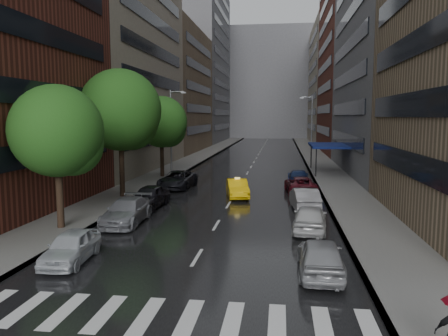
# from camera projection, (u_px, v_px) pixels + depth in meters

# --- Properties ---
(ground) EXTENTS (220.00, 220.00, 0.00)m
(ground) POSITION_uv_depth(u_px,v_px,m) (176.00, 292.00, 16.00)
(ground) COLOR gray
(ground) RESTS_ON ground
(road) EXTENTS (14.00, 140.00, 0.01)m
(road) POSITION_uv_depth(u_px,v_px,m) (256.00, 159.00, 65.23)
(road) COLOR black
(road) RESTS_ON ground
(sidewalk_left) EXTENTS (4.00, 140.00, 0.15)m
(sidewalk_left) POSITION_uv_depth(u_px,v_px,m) (197.00, 158.00, 66.38)
(sidewalk_left) COLOR gray
(sidewalk_left) RESTS_ON ground
(sidewalk_right) EXTENTS (4.00, 140.00, 0.15)m
(sidewalk_right) POSITION_uv_depth(u_px,v_px,m) (317.00, 160.00, 64.06)
(sidewalk_right) COLOR gray
(sidewalk_right) RESTS_ON ground
(crosswalk) EXTENTS (13.15, 2.80, 0.01)m
(crosswalk) POSITION_uv_depth(u_px,v_px,m) (167.00, 317.00, 14.01)
(crosswalk) COLOR silver
(crosswalk) RESTS_ON ground
(buildings_left) EXTENTS (8.00, 108.00, 38.00)m
(buildings_left) POSITION_uv_depth(u_px,v_px,m) (171.00, 59.00, 73.93)
(buildings_left) COLOR maroon
(buildings_left) RESTS_ON ground
(buildings_right) EXTENTS (8.05, 109.10, 36.00)m
(buildings_right) POSITION_uv_depth(u_px,v_px,m) (355.00, 61.00, 68.12)
(buildings_right) COLOR #937A5B
(buildings_right) RESTS_ON ground
(building_far) EXTENTS (40.00, 14.00, 32.00)m
(building_far) POSITION_uv_depth(u_px,v_px,m) (269.00, 84.00, 130.29)
(building_far) COLOR slate
(building_far) RESTS_ON ground
(tree_near) EXTENTS (5.13, 5.13, 8.18)m
(tree_near) POSITION_uv_depth(u_px,v_px,m) (57.00, 131.00, 24.15)
(tree_near) COLOR #382619
(tree_near) RESTS_ON ground
(tree_mid) EXTENTS (6.30, 6.30, 10.05)m
(tree_mid) POSITION_uv_depth(u_px,v_px,m) (120.00, 110.00, 33.60)
(tree_mid) COLOR #382619
(tree_mid) RESTS_ON ground
(tree_far) EXTENTS (5.34, 5.34, 8.51)m
(tree_far) POSITION_uv_depth(u_px,v_px,m) (161.00, 122.00, 45.20)
(tree_far) COLOR #382619
(tree_far) RESTS_ON ground
(taxi) EXTENTS (2.38, 4.62, 1.45)m
(taxi) POSITION_uv_depth(u_px,v_px,m) (237.00, 188.00, 34.63)
(taxi) COLOR yellow
(taxi) RESTS_ON ground
(parked_cars_left) EXTENTS (2.88, 25.02, 1.60)m
(parked_cars_left) POSITION_uv_depth(u_px,v_px,m) (149.00, 197.00, 30.67)
(parked_cars_left) COLOR silver
(parked_cars_left) RESTS_ON ground
(parked_cars_right) EXTENTS (2.79, 28.70, 1.54)m
(parked_cars_right) POSITION_uv_depth(u_px,v_px,m) (304.00, 198.00, 30.57)
(parked_cars_right) COLOR #949599
(parked_cars_right) RESTS_ON ground
(street_lamp_left) EXTENTS (1.74, 0.22, 9.00)m
(street_lamp_left) POSITION_uv_depth(u_px,v_px,m) (172.00, 131.00, 45.96)
(street_lamp_left) COLOR gray
(street_lamp_left) RESTS_ON sidewalk_left
(street_lamp_right) EXTENTS (1.74, 0.22, 9.00)m
(street_lamp_right) POSITION_uv_depth(u_px,v_px,m) (311.00, 128.00, 58.73)
(street_lamp_right) COLOR gray
(street_lamp_right) RESTS_ON sidewalk_right
(awning) EXTENTS (4.00, 8.00, 3.12)m
(awning) POSITION_uv_depth(u_px,v_px,m) (328.00, 146.00, 48.93)
(awning) COLOR navy
(awning) RESTS_ON sidewalk_right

